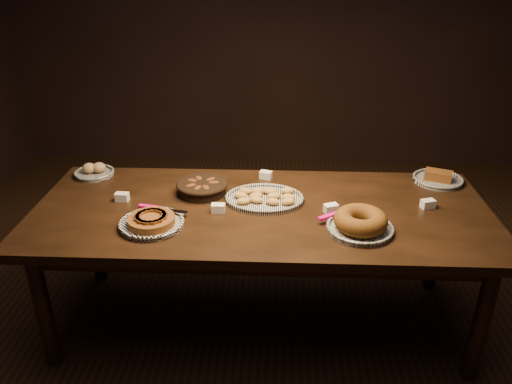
{
  "coord_description": "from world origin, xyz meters",
  "views": [
    {
      "loc": [
        0.07,
        -2.32,
        1.98
      ],
      "look_at": [
        -0.03,
        0.05,
        0.82
      ],
      "focal_mm": 35.0,
      "sensor_mm": 36.0,
      "label": 1
    }
  ],
  "objects_px": {
    "apple_tart_plate": "(152,222)",
    "madeleine_platter": "(265,198)",
    "bundt_cake_plate": "(360,223)",
    "buffet_table": "(261,220)"
  },
  "relations": [
    {
      "from": "madeleine_platter",
      "to": "bundt_cake_plate",
      "type": "relative_size",
      "value": 1.13
    },
    {
      "from": "buffet_table",
      "to": "apple_tart_plate",
      "type": "bearing_deg",
      "value": -158.74
    },
    {
      "from": "apple_tart_plate",
      "to": "bundt_cake_plate",
      "type": "xyz_separation_m",
      "value": [
        1.02,
        -0.0,
        0.02
      ]
    },
    {
      "from": "apple_tart_plate",
      "to": "madeleine_platter",
      "type": "relative_size",
      "value": 0.77
    },
    {
      "from": "apple_tart_plate",
      "to": "madeleine_platter",
      "type": "bearing_deg",
      "value": 40.17
    },
    {
      "from": "buffet_table",
      "to": "apple_tart_plate",
      "type": "distance_m",
      "value": 0.58
    },
    {
      "from": "bundt_cake_plate",
      "to": "apple_tart_plate",
      "type": "bearing_deg",
      "value": 162.29
    },
    {
      "from": "buffet_table",
      "to": "madeleine_platter",
      "type": "bearing_deg",
      "value": 81.13
    },
    {
      "from": "apple_tart_plate",
      "to": "madeleine_platter",
      "type": "distance_m",
      "value": 0.62
    },
    {
      "from": "apple_tart_plate",
      "to": "bundt_cake_plate",
      "type": "distance_m",
      "value": 1.02
    }
  ]
}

